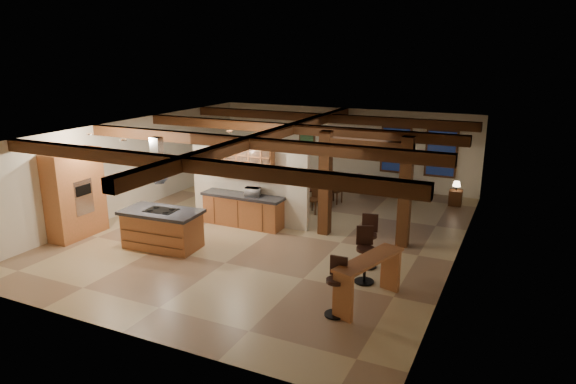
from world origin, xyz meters
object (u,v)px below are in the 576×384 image
at_px(sofa, 390,186).
at_px(bar_counter, 369,273).
at_px(dining_table, 308,196).
at_px(kitchen_island, 162,229).

xyz_separation_m(sofa, bar_counter, (1.71, -8.39, 0.38)).
bearing_deg(dining_table, kitchen_island, -134.31).
height_order(kitchen_island, dining_table, kitchen_island).
xyz_separation_m(kitchen_island, bar_counter, (5.74, -0.71, 0.16)).
distance_m(kitchen_island, dining_table, 5.51).
height_order(dining_table, sofa, dining_table).
height_order(kitchen_island, sofa, kitchen_island).
bearing_deg(bar_counter, kitchen_island, 172.90).
relative_size(dining_table, sofa, 0.85).
bearing_deg(dining_table, sofa, 25.08).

